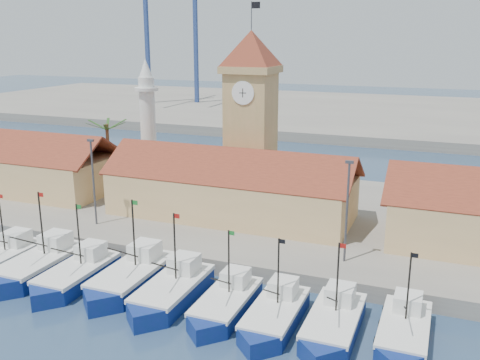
% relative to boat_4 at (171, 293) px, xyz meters
% --- Properties ---
extents(ground, '(400.00, 400.00, 0.00)m').
position_rel_boat_4_xyz_m(ground, '(-2.06, -2.35, -0.78)').
color(ground, '#1C344C').
rests_on(ground, ground).
extents(quay, '(140.00, 32.00, 1.50)m').
position_rel_boat_4_xyz_m(quay, '(-2.06, 21.65, -0.03)').
color(quay, gray).
rests_on(quay, ground).
extents(terminal, '(240.00, 80.00, 2.00)m').
position_rel_boat_4_xyz_m(terminal, '(-2.06, 107.65, 0.22)').
color(terminal, gray).
rests_on(terminal, ground).
extents(boat_1, '(3.80, 10.40, 7.87)m').
position_rel_boat_4_xyz_m(boat_1, '(-13.33, -0.00, 0.03)').
color(boat_1, navy).
rests_on(boat_1, ground).
extents(boat_2, '(3.54, 9.69, 7.33)m').
position_rel_boat_4_xyz_m(boat_2, '(-9.07, -0.29, -0.03)').
color(boat_2, navy).
rests_on(boat_2, ground).
extents(boat_3, '(3.82, 10.47, 7.92)m').
position_rel_boat_4_xyz_m(boat_3, '(-4.40, 0.91, 0.03)').
color(boat_3, navy).
rests_on(boat_3, ground).
extents(boat_4, '(3.66, 10.02, 7.58)m').
position_rel_boat_4_xyz_m(boat_4, '(0.00, 0.00, 0.00)').
color(boat_4, navy).
rests_on(boat_4, ground).
extents(boat_5, '(3.32, 9.09, 6.88)m').
position_rel_boat_4_xyz_m(boat_5, '(4.77, -0.20, -0.07)').
color(boat_5, navy).
rests_on(boat_5, ground).
extents(boat_6, '(3.34, 9.14, 6.92)m').
position_rel_boat_4_xyz_m(boat_6, '(8.81, -0.52, -0.07)').
color(boat_6, navy).
rests_on(boat_6, ground).
extents(boat_7, '(3.42, 9.36, 7.08)m').
position_rel_boat_4_xyz_m(boat_7, '(13.06, -0.15, -0.05)').
color(boat_7, navy).
rests_on(boat_7, ground).
extents(boat_8, '(3.28, 8.97, 6.79)m').
position_rel_boat_4_xyz_m(boat_8, '(17.82, 0.63, -0.08)').
color(boat_8, navy).
rests_on(boat_8, ground).
extents(hall_left, '(31.20, 10.13, 7.61)m').
position_rel_boat_4_xyz_m(hall_left, '(-34.06, 17.65, 3.20)').
color(hall_left, '#DCB478').
rests_on(hall_left, quay).
extents(hall_center, '(27.04, 10.13, 7.61)m').
position_rel_boat_4_xyz_m(hall_center, '(-2.06, 17.65, 3.20)').
color(hall_center, '#DCB478').
rests_on(hall_center, quay).
extents(clock_tower, '(5.80, 5.80, 22.70)m').
position_rel_boat_4_xyz_m(clock_tower, '(-2.06, 23.64, 11.18)').
color(clock_tower, tan).
rests_on(clock_tower, quay).
extents(minaret, '(3.00, 3.00, 16.30)m').
position_rel_boat_4_xyz_m(minaret, '(-17.06, 25.65, 8.95)').
color(minaret, silver).
rests_on(minaret, quay).
extents(palm_tree, '(5.60, 5.03, 8.39)m').
position_rel_boat_4_xyz_m(palm_tree, '(-22.06, 23.65, 5.46)').
color(palm_tree, brown).
rests_on(palm_tree, quay).
extents(lamp_posts, '(80.70, 0.25, 9.03)m').
position_rel_boat_4_xyz_m(lamp_posts, '(-1.56, 9.65, 5.69)').
color(lamp_posts, '#3F3F44').
rests_on(lamp_posts, quay).
extents(crane_blue_far, '(1.00, 34.02, 44.96)m').
position_rel_boat_4_xyz_m(crane_blue_far, '(-61.41, 98.13, 26.27)').
color(crane_blue_far, navy).
rests_on(crane_blue_far, terminal).
extents(crane_blue_near, '(1.00, 31.83, 39.02)m').
position_rel_boat_4_xyz_m(crane_blue_near, '(-49.26, 104.28, 22.81)').
color(crane_blue_near, navy).
rests_on(crane_blue_near, terminal).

